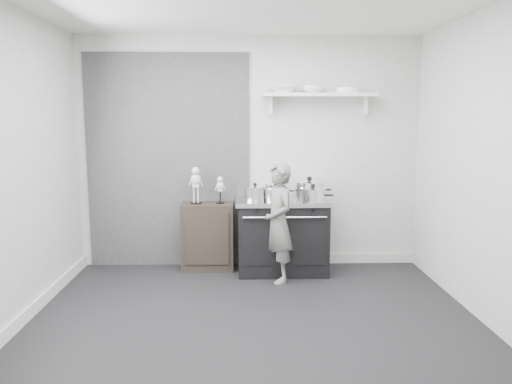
{
  "coord_description": "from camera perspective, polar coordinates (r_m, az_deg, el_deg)",
  "views": [
    {
      "loc": [
        -0.1,
        -4.09,
        1.78
      ],
      "look_at": [
        0.05,
        0.95,
        1.01
      ],
      "focal_mm": 35.0,
      "sensor_mm": 36.0,
      "label": 1
    }
  ],
  "objects": [
    {
      "name": "plate_stack",
      "position": [
        5.89,
        10.46,
        11.36
      ],
      "size": [
        0.27,
        0.27,
        0.06
      ],
      "primitive_type": "cylinder",
      "color": "white",
      "rests_on": "wall_shelf"
    },
    {
      "name": "ground",
      "position": [
        4.46,
        -0.31,
        -14.85
      ],
      "size": [
        4.0,
        4.0,
        0.0
      ],
      "primitive_type": "plane",
      "color": "black",
      "rests_on": "ground"
    },
    {
      "name": "pot_back_left",
      "position": [
        5.77,
        2.25,
        0.21
      ],
      "size": [
        0.34,
        0.25,
        0.2
      ],
      "color": "silver",
      "rests_on": "stove"
    },
    {
      "name": "bowl_small",
      "position": [
        5.82,
        6.51,
        11.58
      ],
      "size": [
        0.26,
        0.26,
        0.08
      ],
      "primitive_type": "imported",
      "color": "white",
      "rests_on": "wall_shelf"
    },
    {
      "name": "side_cabinet",
      "position": [
        5.88,
        -5.52,
        -5.05
      ],
      "size": [
        0.6,
        0.35,
        0.78
      ],
      "primitive_type": "cube",
      "color": "black",
      "rests_on": "ground"
    },
    {
      "name": "pot_front_left",
      "position": [
        5.55,
        -0.1,
        -0.13
      ],
      "size": [
        0.32,
        0.24,
        0.2
      ],
      "color": "silver",
      "rests_on": "stove"
    },
    {
      "name": "pot_back_right",
      "position": [
        5.79,
        6.1,
        0.34
      ],
      "size": [
        0.43,
        0.34,
        0.24
      ],
      "color": "silver",
      "rests_on": "stove"
    },
    {
      "name": "skeleton_torso",
      "position": [
        5.76,
        -4.12,
        0.45
      ],
      "size": [
        0.1,
        0.06,
        0.36
      ],
      "primitive_type": null,
      "color": "beige",
      "rests_on": "side_cabinet"
    },
    {
      "name": "pot_front_right",
      "position": [
        5.53,
        6.52,
        -0.28
      ],
      "size": [
        0.36,
        0.28,
        0.19
      ],
      "color": "silver",
      "rests_on": "stove"
    },
    {
      "name": "child",
      "position": [
        5.37,
        2.57,
        -3.54
      ],
      "size": [
        0.45,
        0.55,
        1.29
      ],
      "primitive_type": "imported",
      "rotation": [
        0.0,
        0.0,
        -1.22
      ],
      "color": "slate",
      "rests_on": "ground"
    },
    {
      "name": "pot_front_center",
      "position": [
        5.51,
        1.95,
        -0.34
      ],
      "size": [
        0.26,
        0.17,
        0.16
      ],
      "color": "silver",
      "rests_on": "stove"
    },
    {
      "name": "room_shell",
      "position": [
        4.24,
        -1.59,
        6.76
      ],
      "size": [
        4.02,
        3.62,
        2.71
      ],
      "color": "#AFAFAC",
      "rests_on": "ground"
    },
    {
      "name": "skeleton_full",
      "position": [
        5.77,
        -6.9,
        1.08
      ],
      "size": [
        0.14,
        0.09,
        0.49
      ],
      "primitive_type": null,
      "color": "beige",
      "rests_on": "side_cabinet"
    },
    {
      "name": "wall_shelf",
      "position": [
        5.84,
        7.25,
        10.85
      ],
      "size": [
        1.3,
        0.26,
        0.24
      ],
      "color": "silver",
      "rests_on": "room_shell"
    },
    {
      "name": "bowl_large",
      "position": [
        5.79,
        3.11,
        11.63
      ],
      "size": [
        0.32,
        0.32,
        0.08
      ],
      "primitive_type": "imported",
      "color": "white",
      "rests_on": "wall_shelf"
    },
    {
      "name": "stove",
      "position": [
        5.75,
        3.02,
        -4.93
      ],
      "size": [
        1.06,
        0.66,
        0.85
      ],
      "color": "black",
      "rests_on": "ground"
    }
  ]
}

